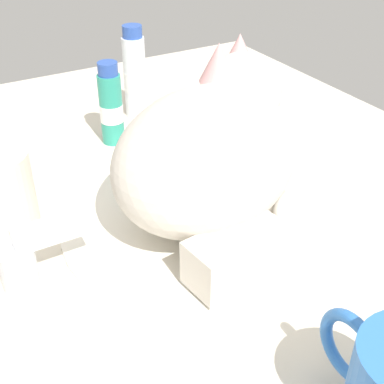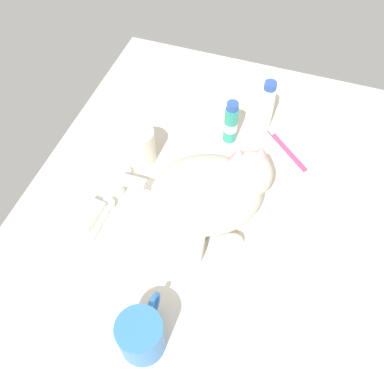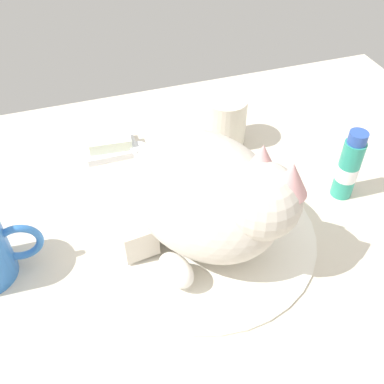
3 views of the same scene
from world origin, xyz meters
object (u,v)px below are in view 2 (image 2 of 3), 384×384
Objects in this scene: cat at (212,193)px; mouthwash_bottle at (266,107)px; toothpaste_bottle at (231,123)px; rinse_cup at (140,145)px; soap_bar at (89,215)px; toothbrush at (285,146)px; faucet at (120,185)px; coffee_mug at (142,335)px.

mouthwash_bottle is (30.36, -4.59, -2.12)cm from cat.
rinse_cup is at bearing 124.67° from toothpaste_bottle.
rinse_cup is at bearing -10.42° from soap_bar.
toothbrush is at bearing -24.51° from cat.
cat reaches higher than mouthwash_bottle.
toothpaste_bottle is (23.39, 2.38, -3.24)cm from cat.
cat is (0.40, -21.25, 6.13)cm from faucet.
mouthwash_bottle is (39.86, -29.17, 4.44)cm from soap_bar.
faucet is 9.69cm from soap_bar.
rinse_cup is 0.73× the size of toothbrush.
coffee_mug is at bearing 172.46° from mouthwash_bottle.
rinse_cup is 32.32cm from mouthwash_bottle.
toothpaste_bottle is (12.79, -18.50, 1.09)cm from rinse_cup.
toothpaste_bottle reaches higher than faucet.
coffee_mug reaches higher than soap_bar.
rinse_cup is 1.22× the size of soap_bar.
faucet is 1.35× the size of rinse_cup.
soap_bar is 49.76cm from toothbrush.
coffee_mug is 1.41× the size of rinse_cup.
mouthwash_bottle is (60.38, -7.99, 1.98)cm from coffee_mug.
cat reaches higher than coffee_mug.
toothbrush is (34.39, -35.92, -1.69)cm from soap_bar.
toothpaste_bottle reaches higher than rinse_cup.
coffee_mug is 1.73× the size of soap_bar.
toothpaste_bottle is at bearing 5.82° from cat.
rinse_cup is (40.62, 17.48, -0.23)cm from coffee_mug.
soap_bar is at bearing 111.13° from cat.
coffee_mug reaches higher than toothbrush.
faucet is at bearing 91.09° from cat.
faucet is at bearing 141.59° from toothpaste_bottle.
toothpaste_bottle is (32.89, -22.19, 3.32)cm from soap_bar.
cat is at bearing -68.87° from soap_bar.
coffee_mug is at bearing 178.91° from toothpaste_bottle.
soap_bar is (-9.09, 3.33, -0.43)cm from faucet.
faucet is 11.15cm from rinse_cup.
coffee_mug is 1.04× the size of toothbrush.
faucet is 0.43× the size of cat.
cat is 2.25× the size of coffee_mug.
faucet reaches higher than toothbrush.
faucet is at bearing 178.10° from rinse_cup.
soap_bar is at bearing 143.80° from mouthwash_bottle.
coffee_mug is at bearing 173.54° from cat.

